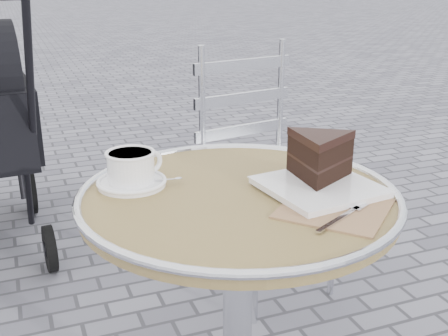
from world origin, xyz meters
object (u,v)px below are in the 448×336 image
object	(u,v)px
cafe_table	(238,259)
cappuccino_set	(132,170)
bistro_chair	(254,140)
cake_plate_set	(320,163)

from	to	relation	value
cafe_table	cappuccino_set	size ratio (longest dim) A/B	4.05
bistro_chair	cake_plate_set	bearing A→B (deg)	-114.83
cafe_table	cappuccino_set	distance (m)	0.32
cake_plate_set	bistro_chair	xyz separation A→B (m)	(0.22, 0.84, -0.20)
cafe_table	bistro_chair	bearing A→B (deg)	63.62
cake_plate_set	bistro_chair	bearing A→B (deg)	68.23
cappuccino_set	cafe_table	bearing A→B (deg)	-52.34
cake_plate_set	cafe_table	bearing A→B (deg)	163.31
cake_plate_set	cappuccino_set	bearing A→B (deg)	149.75
cappuccino_set	bistro_chair	bearing A→B (deg)	28.61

